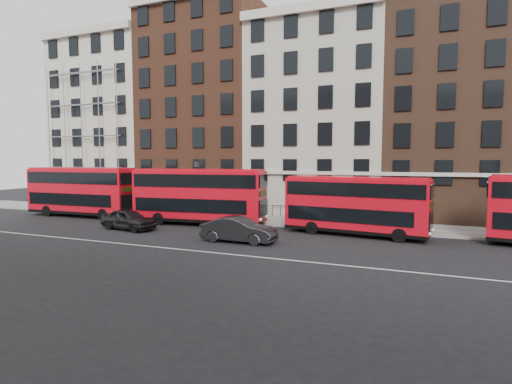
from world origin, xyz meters
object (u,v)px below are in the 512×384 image
at_px(bus_c, 355,204).
at_px(car_front, 239,230).
at_px(bus_a, 81,190).
at_px(bus_b, 199,195).
at_px(car_rear, 128,219).

bearing_deg(bus_c, car_front, -135.08).
xyz_separation_m(bus_c, car_front, (-6.69, -5.17, -1.43)).
bearing_deg(car_front, bus_a, 74.12).
height_order(bus_a, car_front, bus_a).
bearing_deg(bus_c, bus_b, -172.73).
bearing_deg(car_rear, car_front, -87.80).
bearing_deg(bus_b, car_front, -46.63).
height_order(bus_a, bus_b, bus_a).
bearing_deg(bus_a, bus_b, -0.92).
bearing_deg(car_rear, bus_c, -67.69).
distance_m(bus_b, car_front, 8.07).
distance_m(bus_a, car_rear, 9.94).
relative_size(bus_c, car_front, 2.05).
xyz_separation_m(bus_b, car_rear, (-3.83, -4.11, -1.69)).
height_order(bus_a, bus_c, bus_a).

